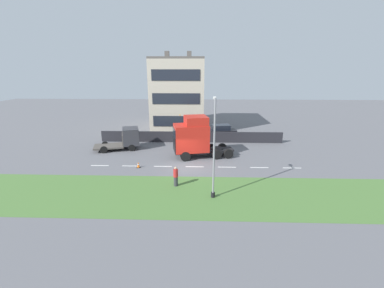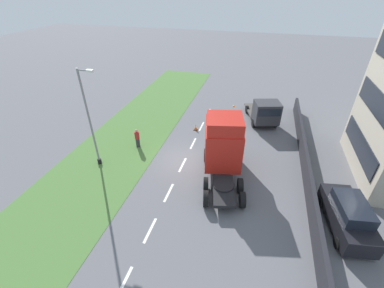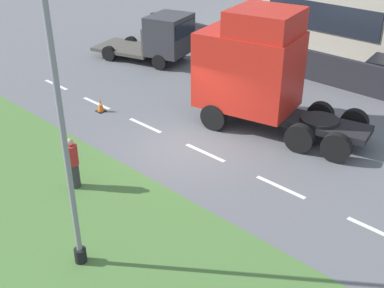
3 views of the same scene
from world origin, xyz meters
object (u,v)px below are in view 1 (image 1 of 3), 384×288
Objects in this scene: lorry_cab at (194,137)px; traffic_cone_lead at (138,165)px; pedestrian at (176,177)px; parked_car at (220,132)px; lamp_post at (214,153)px; flatbed_truck at (127,138)px.

lorry_cab is 6.63m from traffic_cone_lead.
pedestrian is (-7.42, 1.26, -1.45)m from lorry_cab.
parked_car is 17.24m from lamp_post.
parked_car is 15.89m from pedestrian.
traffic_cone_lead is at bearing 7.98° from flatbed_truck.
lorry_cab is 8.65m from flatbed_truck.
traffic_cone_lead is at bearing 45.33° from pedestrian.
lorry_cab is 11.78× the size of traffic_cone_lead.
lorry_cab is 1.20× the size of flatbed_truck.
flatbed_truck is 15.68m from lamp_post.
pedestrian is at bearing 153.93° from parked_car.
lamp_post is at bearing -129.48° from traffic_cone_lead.
traffic_cone_lead is at bearing 132.83° from parked_car.
lamp_post reaches higher than traffic_cone_lead.
lamp_post is 4.39m from pedestrian.
parked_car is 8.08× the size of traffic_cone_lead.
parked_car is (7.76, -3.44, -1.29)m from lorry_cab.
parked_car is 2.76× the size of pedestrian.
lorry_cab is at bearing 147.22° from parked_car.
flatbed_truck is at bearing 58.72° from lorry_cab.
parked_car is (4.97, -11.58, -0.37)m from flatbed_truck.
lorry_cab reaches higher than flatbed_truck.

